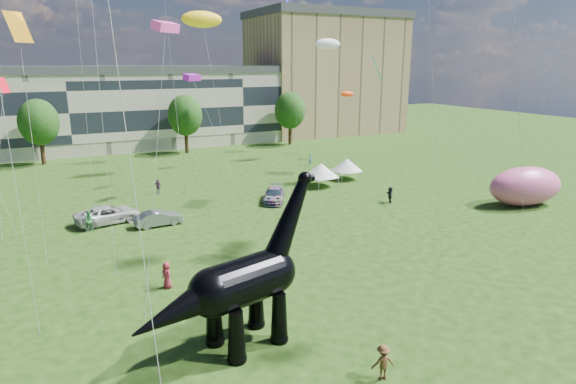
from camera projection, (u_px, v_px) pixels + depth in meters
name	position (u px, v px, depth m)	size (l,w,h in m)	color
ground	(306.00, 323.00, 25.69)	(220.00, 220.00, 0.00)	#16330C
terrace_row	(67.00, 113.00, 74.14)	(78.00, 11.00, 12.00)	beige
apartment_block	(325.00, 76.00, 96.33)	(28.00, 18.00, 22.00)	tan
tree_mid_left	(38.00, 119.00, 64.56)	(5.20, 5.20, 9.44)	#382314
tree_mid_right	(185.00, 112.00, 73.27)	(5.20, 5.20, 9.44)	#382314
tree_far_right	(290.00, 107.00, 81.10)	(5.20, 5.20, 9.44)	#382314
dinosaur_sculpture	(238.00, 286.00, 22.81)	(10.35, 4.10, 8.46)	black
car_grey	(159.00, 218.00, 41.00)	(1.40, 4.01, 1.32)	gray
car_white	(108.00, 215.00, 41.68)	(2.52, 5.46, 1.52)	silver
car_dark	(274.00, 195.00, 48.20)	(1.92, 4.72, 1.37)	#595960
gazebo_near	(321.00, 170.00, 53.98)	(4.23, 4.23, 2.63)	white
gazebo_far	(347.00, 165.00, 57.37)	(3.90, 3.90, 2.50)	silver
inflatable_pink	(525.00, 186.00, 46.64)	(7.65, 3.83, 3.83)	pink
visitors	(192.00, 232.00, 37.15)	(52.09, 42.22, 1.83)	gray
kites	(237.00, 0.00, 51.80)	(54.88, 48.72, 30.86)	red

